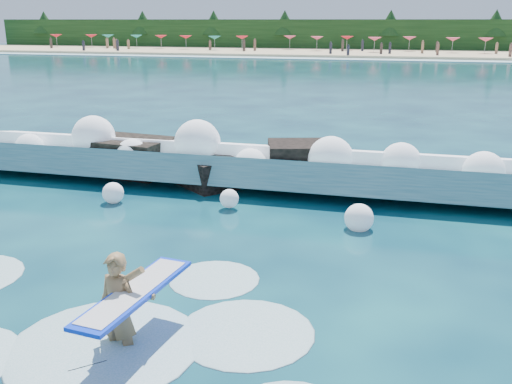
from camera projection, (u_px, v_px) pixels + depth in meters
ground at (160, 270)px, 11.70m from camera, size 200.00×200.00×0.00m
beach at (379, 53)px, 83.78m from camera, size 140.00×20.00×0.40m
wet_band at (374, 59)px, 73.65m from camera, size 140.00×5.00×0.08m
treeline at (383, 35)px, 92.36m from camera, size 140.00×4.00×5.00m
breaking_wave at (234, 167)px, 17.71m from camera, size 17.58×2.76×1.51m
rock_cluster at (205, 164)px, 18.32m from camera, size 8.30×3.46×1.46m
surfer_with_board at (122, 307)px, 8.76m from camera, size 1.09×3.01×1.87m
wave_spray at (237, 154)px, 17.50m from camera, size 15.23×4.39×2.00m
surf_foam at (107, 331)px, 9.38m from camera, size 9.19×5.65×0.15m
beach_umbrellas at (380, 38)px, 85.08m from camera, size 114.09×6.64×0.50m
beachgoers at (314, 47)px, 83.22m from camera, size 89.51×13.76×1.93m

